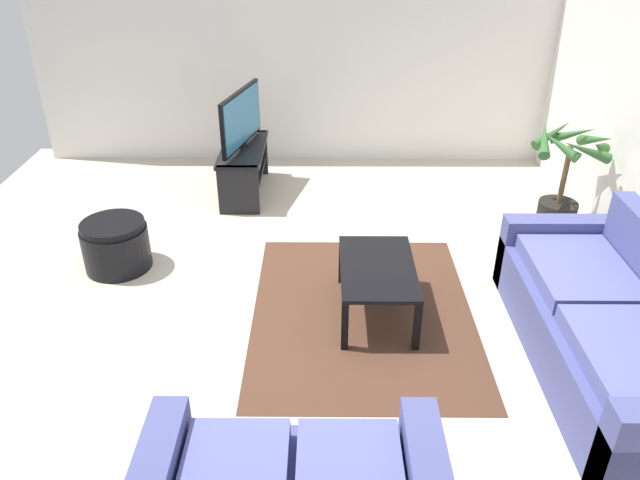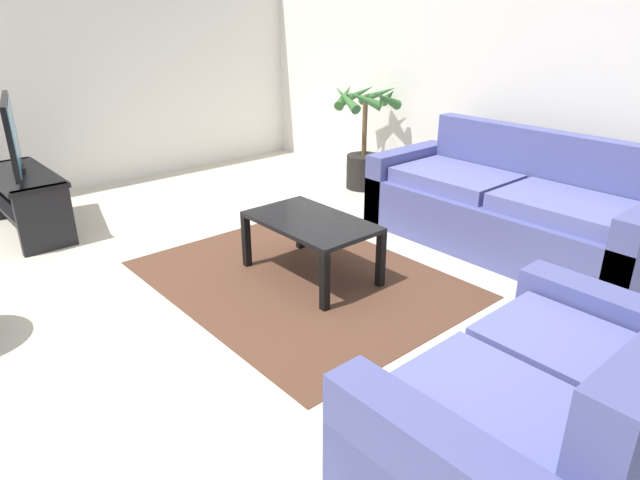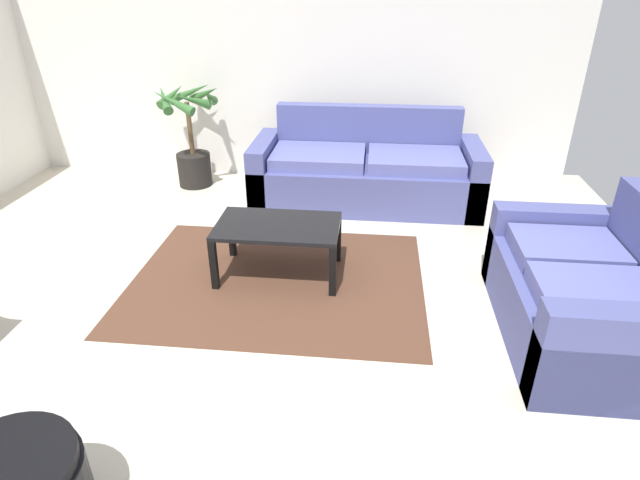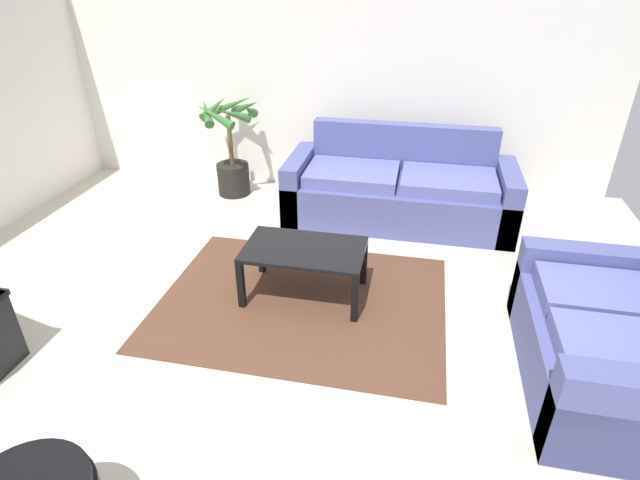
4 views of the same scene
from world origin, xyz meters
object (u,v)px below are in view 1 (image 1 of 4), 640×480
at_px(tv_stand, 244,163).
at_px(coffee_table, 377,273).
at_px(potted_palm, 562,189).
at_px(ottoman, 116,245).
at_px(couch_main, 612,332).
at_px(tv, 241,118).

bearing_deg(tv_stand, coffee_table, 29.68).
xyz_separation_m(tv_stand, potted_palm, (0.97, 3.06, 0.16)).
bearing_deg(coffee_table, ottoman, -106.86).
height_order(couch_main, ottoman, couch_main).
height_order(couch_main, tv_stand, couch_main).
xyz_separation_m(tv, coffee_table, (2.22, 1.26, -0.47)).
bearing_deg(tv, tv_stand, -104.13).
distance_m(tv, ottoman, 1.92).
bearing_deg(potted_palm, tv_stand, -107.66).
height_order(tv_stand, potted_palm, potted_palm).
relative_size(couch_main, tv_stand, 2.03).
xyz_separation_m(potted_palm, ottoman, (0.58, -3.99, -0.28)).
distance_m(couch_main, tv, 4.01).
height_order(potted_palm, ottoman, potted_palm).
relative_size(potted_palm, ottoman, 1.93).
bearing_deg(coffee_table, potted_palm, 124.92).
height_order(coffee_table, ottoman, ottoman).
bearing_deg(ottoman, potted_palm, 98.33).
height_order(tv, ottoman, tv).
distance_m(tv, coffee_table, 2.60).
bearing_deg(couch_main, tv_stand, -135.57).
xyz_separation_m(tv, ottoman, (1.56, -0.93, -0.62)).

